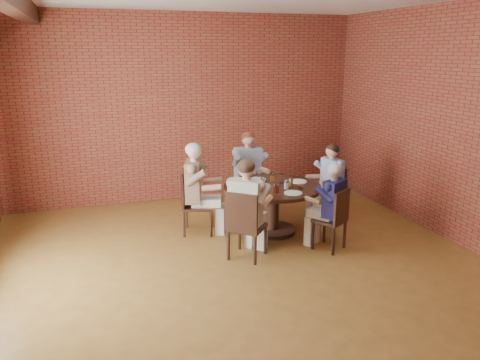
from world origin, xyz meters
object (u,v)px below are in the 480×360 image
object	(u,v)px
diner_b	(249,173)
chair_e	(334,217)
chair_c	(192,200)
diner_c	(198,189)
dining_table	(272,199)
chair_d	(245,223)
chair_b	(247,181)
chair_a	(332,191)
diner_d	(247,209)
smartphone	(301,188)
diner_e	(330,207)
diner_a	(329,183)

from	to	relation	value
diner_b	chair_e	size ratio (longest dim) A/B	1.57
diner_b	chair_c	xyz separation A→B (m)	(-1.16, -0.67, -0.17)
chair_c	diner_c	size ratio (longest dim) A/B	0.70
dining_table	chair_d	bearing A→B (deg)	-131.44
chair_b	chair_d	world-z (taller)	chair_b
chair_a	diner_d	bearing A→B (deg)	-72.25
diner_b	diner_c	size ratio (longest dim) A/B	0.99
diner_b	diner_c	xyz separation A→B (m)	(-1.07, -0.70, 0.01)
diner_c	smartphone	size ratio (longest dim) A/B	10.46
dining_table	diner_c	xyz separation A→B (m)	(-1.08, 0.34, 0.17)
diner_b	chair_e	world-z (taller)	diner_b
chair_a	chair_b	size ratio (longest dim) A/B	0.93
chair_a	diner_e	xyz separation A→B (m)	(-0.62, -1.05, 0.13)
diner_a	diner_b	xyz separation A→B (m)	(-1.09, 0.85, 0.06)
dining_table	diner_e	size ratio (longest dim) A/B	1.19
diner_a	diner_c	xyz separation A→B (m)	(-2.15, 0.15, 0.06)
diner_c	chair_d	world-z (taller)	diner_c
chair_d	chair_c	bearing A→B (deg)	-27.60
diner_e	smartphone	xyz separation A→B (m)	(-0.18, 0.59, 0.13)
diner_d	chair_e	size ratio (longest dim) A/B	1.54
diner_c	dining_table	bearing A→B (deg)	-90.00
dining_table	chair_b	distance (m)	1.13
diner_a	smartphone	size ratio (longest dim) A/B	9.52
dining_table	chair_c	distance (m)	1.23
dining_table	diner_b	size ratio (longest dim) A/B	1.06
diner_a	smartphone	bearing A→B (deg)	-67.96
diner_c	diner_d	world-z (taller)	diner_c
chair_a	chair_b	distance (m)	1.49
diner_a	diner_e	xyz separation A→B (m)	(-0.54, -1.04, -0.02)
diner_c	diner_e	bearing A→B (deg)	-108.98
chair_c	diner_e	size ratio (longest dim) A/B	0.78
chair_d	chair_e	distance (m)	1.29
chair_b	diner_e	size ratio (longest dim) A/B	0.78
chair_b	chair_c	world-z (taller)	chair_c
diner_a	chair_d	distance (m)	2.06
chair_a	chair_c	bearing A→B (deg)	-104.08
chair_d	diner_c	bearing A→B (deg)	-31.16
chair_a	chair_d	xyz separation A→B (m)	(-1.87, -1.02, 0.02)
chair_d	diner_d	distance (m)	0.19
dining_table	diner_c	distance (m)	1.15
dining_table	chair_d	size ratio (longest dim) A/B	1.54
diner_d	smartphone	world-z (taller)	diner_d
diner_c	chair_e	world-z (taller)	diner_c
dining_table	chair_a	size ratio (longest dim) A/B	1.63
chair_a	diner_c	size ratio (longest dim) A/B	0.65
dining_table	chair_c	bearing A→B (deg)	162.65
diner_a	chair_e	distance (m)	1.22
diner_a	diner_e	distance (m)	1.17
diner_d	chair_c	bearing A→B (deg)	-23.85
diner_c	chair_b	bearing A→B (deg)	-35.98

